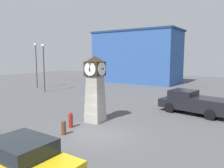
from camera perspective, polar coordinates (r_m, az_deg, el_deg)
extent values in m
plane|color=#4C4C4F|center=(13.53, -3.88, -12.94)|extent=(88.84, 88.84, 0.00)
cube|color=#A09B91|center=(15.93, -4.37, -8.57)|extent=(1.17, 1.17, 0.66)
cube|color=#A19C92|center=(15.76, -4.39, -6.25)|extent=(1.11, 1.11, 0.66)
cube|color=#9E998E|center=(15.62, -4.42, -3.89)|extent=(1.05, 1.05, 0.66)
cube|color=#9B968C|center=(15.51, -4.44, -1.49)|extent=(0.99, 0.99, 0.66)
cube|color=#9D988E|center=(15.42, -4.46, 0.95)|extent=(0.93, 0.93, 0.66)
cube|color=#2D2316|center=(15.35, -4.49, 4.02)|extent=(1.12, 1.12, 0.99)
cylinder|color=white|center=(15.83, -3.28, 4.12)|extent=(0.92, 0.04, 0.92)
cube|color=black|center=(15.86, -3.23, 4.13)|extent=(0.06, 0.11, 0.21)
cube|color=black|center=(15.86, -3.23, 4.13)|extent=(0.04, 0.34, 0.16)
cylinder|color=white|center=(14.88, -5.78, 3.90)|extent=(0.92, 0.04, 0.92)
cube|color=black|center=(14.86, -5.85, 3.90)|extent=(0.06, 0.21, 0.07)
cube|color=black|center=(14.86, -5.85, 3.90)|extent=(0.04, 0.07, 0.35)
cylinder|color=white|center=(15.03, -2.67, 3.96)|extent=(0.04, 0.92, 0.92)
cube|color=black|center=(15.01, -2.58, 3.96)|extent=(0.21, 0.06, 0.11)
cube|color=black|center=(15.01, -2.58, 3.96)|extent=(0.34, 0.04, 0.17)
cylinder|color=white|center=(15.70, -6.24, 4.06)|extent=(0.04, 0.92, 0.92)
cube|color=black|center=(15.71, -6.33, 4.07)|extent=(0.21, 0.06, 0.07)
cube|color=black|center=(15.71, -6.33, 4.07)|extent=(0.21, 0.04, 0.32)
pyramid|color=#2D2316|center=(15.33, -4.52, 6.62)|extent=(1.18, 1.18, 0.40)
cylinder|color=maroon|center=(14.83, -10.74, -9.50)|extent=(0.29, 0.29, 0.85)
sphere|color=maroon|center=(14.70, -10.78, -7.75)|extent=(0.26, 0.26, 0.26)
cylinder|color=brown|center=(13.64, -12.51, -11.33)|extent=(0.28, 0.28, 0.72)
sphere|color=brown|center=(13.52, -12.55, -9.72)|extent=(0.25, 0.25, 0.25)
cylinder|color=black|center=(11.33, -25.72, -16.04)|extent=(0.65, 0.27, 0.64)
cube|color=gold|center=(9.36, -21.17, -19.01)|extent=(4.32, 2.24, 0.65)
cube|color=#1E2328|center=(9.35, -22.50, -14.94)|extent=(2.42, 1.97, 0.60)
cylinder|color=black|center=(10.94, -20.97, -16.63)|extent=(0.65, 0.26, 0.64)
cube|color=black|center=(19.15, 20.64, -5.19)|extent=(5.80, 3.27, 0.70)
cube|color=black|center=(19.38, 18.12, -2.68)|extent=(2.31, 2.41, 0.80)
cube|color=black|center=(18.67, 23.82, -3.99)|extent=(3.40, 2.75, 0.36)
cylinder|color=black|center=(18.98, 14.81, -6.00)|extent=(0.84, 0.44, 0.80)
cylinder|color=black|center=(20.77, 17.48, -4.96)|extent=(0.84, 0.44, 0.80)
cylinder|color=black|center=(17.73, 24.26, -7.33)|extent=(0.84, 0.44, 0.80)
cylinder|color=black|center=(19.63, 26.20, -6.07)|extent=(0.84, 0.44, 0.80)
cube|color=brown|center=(30.58, -4.65, -0.74)|extent=(1.61, 0.53, 0.08)
cube|color=brown|center=(30.74, -4.38, -0.22)|extent=(1.60, 0.09, 0.40)
cylinder|color=#262628|center=(30.83, -5.83, -1.11)|extent=(0.06, 0.06, 0.45)
cylinder|color=#262628|center=(30.08, -3.89, -1.29)|extent=(0.06, 0.06, 0.45)
cylinder|color=#262628|center=(31.14, -5.38, -1.02)|extent=(0.06, 0.06, 0.45)
cylinder|color=#262628|center=(30.40, -3.45, -1.20)|extent=(0.06, 0.06, 0.45)
cylinder|color=#333338|center=(34.17, -19.14, 4.28)|extent=(0.14, 0.14, 6.30)
cube|color=silver|center=(34.19, -19.37, 9.76)|extent=(0.50, 0.24, 0.24)
cylinder|color=#333338|center=(30.26, -17.34, 3.75)|extent=(0.14, 0.14, 6.01)
cube|color=silver|center=(30.26, -17.56, 9.67)|extent=(0.50, 0.24, 0.24)
cube|color=#2D5193|center=(40.31, 6.42, 6.86)|extent=(15.47, 8.04, 8.90)
cube|color=navy|center=(40.54, 6.51, 13.37)|extent=(15.93, 8.29, 0.30)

